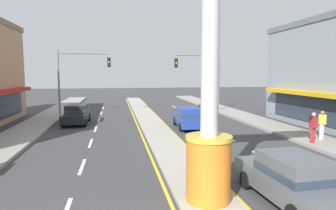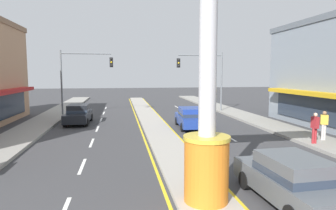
% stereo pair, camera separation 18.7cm
% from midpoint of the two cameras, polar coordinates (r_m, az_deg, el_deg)
% --- Properties ---
extents(median_strip, '(1.87, 52.00, 0.14)m').
position_cam_midpoint_polar(median_strip, '(22.14, -2.35, -4.16)').
color(median_strip, '#A39E93').
rests_on(median_strip, ground).
extents(sidewalk_left, '(2.62, 60.00, 0.18)m').
position_cam_midpoint_polar(sidewalk_left, '(20.95, -26.51, -5.33)').
color(sidewalk_left, gray).
rests_on(sidewalk_left, ground).
extents(sidewalk_right, '(2.62, 60.00, 0.18)m').
position_cam_midpoint_polar(sidewalk_right, '(23.07, 20.73, -4.08)').
color(sidewalk_right, gray).
rests_on(sidewalk_right, ground).
extents(lane_markings, '(8.61, 52.00, 0.01)m').
position_cam_midpoint_polar(lane_markings, '(20.83, -1.90, -4.99)').
color(lane_markings, silver).
rests_on(lane_markings, ground).
extents(district_sign, '(7.22, 1.42, 7.79)m').
position_cam_midpoint_polar(district_sign, '(8.70, 8.35, 4.96)').
color(district_sign, orange).
rests_on(district_sign, median_strip).
extents(traffic_light_left_side, '(4.86, 0.46, 6.20)m').
position_cam_midpoint_polar(traffic_light_left_side, '(28.76, -16.50, 6.33)').
color(traffic_light_left_side, slate).
rests_on(traffic_light_left_side, ground).
extents(traffic_light_right_side, '(4.86, 0.46, 6.20)m').
position_cam_midpoint_polar(traffic_light_right_side, '(30.51, 7.48, 6.50)').
color(traffic_light_right_side, slate).
rests_on(traffic_light_right_side, ground).
extents(sedan_near_right_lane, '(1.93, 4.35, 1.53)m').
position_cam_midpoint_polar(sedan_near_right_lane, '(24.68, -16.82, -1.66)').
color(sedan_near_right_lane, black).
rests_on(sedan_near_right_lane, ground).
extents(sedan_far_right_lane, '(1.98, 4.37, 1.53)m').
position_cam_midpoint_polar(sedan_far_right_lane, '(10.02, 23.38, -13.19)').
color(sedan_far_right_lane, '#4C5156').
rests_on(sedan_far_right_lane, ground).
extents(sedan_mid_left_lane, '(2.00, 4.38, 1.53)m').
position_cam_midpoint_polar(sedan_mid_left_lane, '(21.73, 4.66, -2.45)').
color(sedan_mid_left_lane, navy).
rests_on(sedan_mid_left_lane, ground).
extents(pedestrian_near_kerb, '(0.46, 0.39, 1.69)m').
position_cam_midpoint_polar(pedestrian_near_kerb, '(19.30, 28.39, -3.20)').
color(pedestrian_near_kerb, '#B7B2AD').
rests_on(pedestrian_near_kerb, sidewalk_right).
extents(pedestrian_far_side, '(0.28, 0.43, 1.71)m').
position_cam_midpoint_polar(pedestrian_far_side, '(18.05, 26.99, -3.70)').
color(pedestrian_far_side, maroon).
rests_on(pedestrian_far_side, sidewalk_right).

